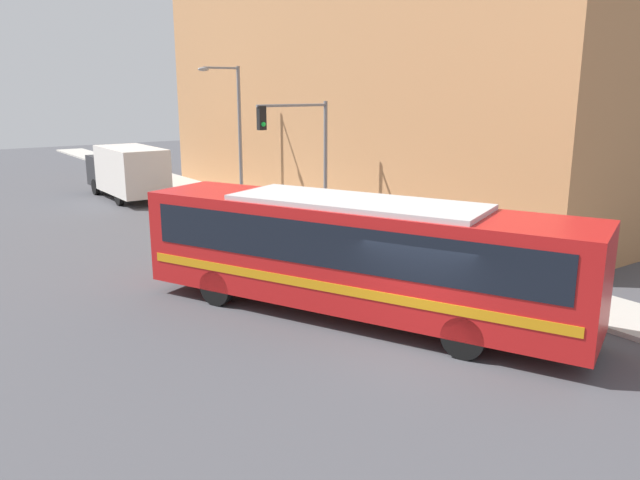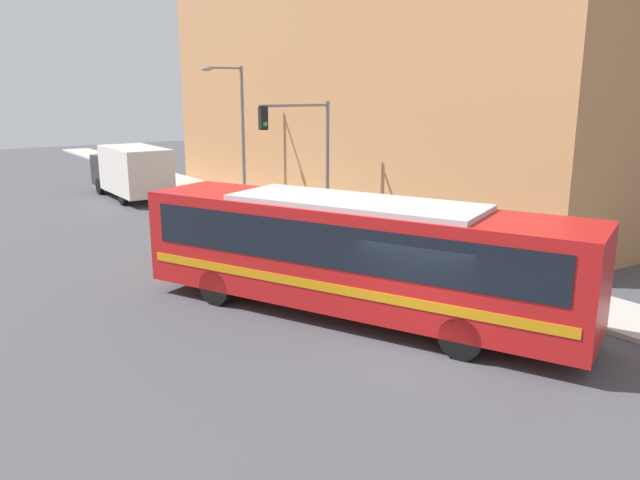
{
  "view_description": "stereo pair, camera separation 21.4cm",
  "coord_description": "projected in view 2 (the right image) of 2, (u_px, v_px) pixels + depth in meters",
  "views": [
    {
      "loc": [
        -9.85,
        -9.76,
        5.96
      ],
      "look_at": [
        1.03,
        5.58,
        1.37
      ],
      "focal_mm": 35.0,
      "sensor_mm": 36.0,
      "label": 1
    },
    {
      "loc": [
        -9.68,
        -9.89,
        5.96
      ],
      "look_at": [
        1.03,
        5.58,
        1.37
      ],
      "focal_mm": 35.0,
      "sensor_mm": 36.0,
      "label": 2
    }
  ],
  "objects": [
    {
      "name": "delivery_truck",
      "position": [
        131.0,
        170.0,
        34.28
      ],
      "size": [
        2.46,
        7.16,
        2.89
      ],
      "color": "silver",
      "rests_on": "ground_plane"
    },
    {
      "name": "street_lamp",
      "position": [
        238.0,
        124.0,
        31.41
      ],
      "size": [
        2.23,
        0.28,
        6.89
      ],
      "color": "slate",
      "rests_on": "sidewalk"
    },
    {
      "name": "parking_meter",
      "position": [
        347.0,
        216.0,
        24.88
      ],
      "size": [
        0.14,
        0.14,
        1.29
      ],
      "color": "slate",
      "rests_on": "sidewalk"
    },
    {
      "name": "fire_hydrant",
      "position": [
        494.0,
        272.0,
        19.04
      ],
      "size": [
        0.21,
        0.28,
        0.74
      ],
      "color": "gold",
      "rests_on": "sidewalk"
    },
    {
      "name": "ground_plane",
      "position": [
        419.0,
        349.0,
        14.66
      ],
      "size": [
        120.0,
        120.0,
        0.0
      ],
      "primitive_type": "plane",
      "color": "#47474C"
    },
    {
      "name": "city_bus",
      "position": [
        354.0,
        250.0,
        16.3
      ],
      "size": [
        7.34,
        12.14,
        3.19
      ],
      "rotation": [
        0.0,
        0.0,
        0.43
      ],
      "color": "red",
      "rests_on": "ground_plane"
    },
    {
      "name": "sidewalk",
      "position": [
        240.0,
        200.0,
        33.79
      ],
      "size": [
        2.45,
        70.0,
        0.13
      ],
      "color": "#B7B2A8",
      "rests_on": "ground_plane"
    },
    {
      "name": "traffic_light_pole",
      "position": [
        305.0,
        144.0,
        24.94
      ],
      "size": [
        3.28,
        0.35,
        5.33
      ],
      "color": "slate",
      "rests_on": "sidewalk"
    },
    {
      "name": "building_facade",
      "position": [
        352.0,
        82.0,
        31.17
      ],
      "size": [
        6.0,
        29.27,
        12.51
      ],
      "color": "#B27A4C",
      "rests_on": "ground_plane"
    }
  ]
}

